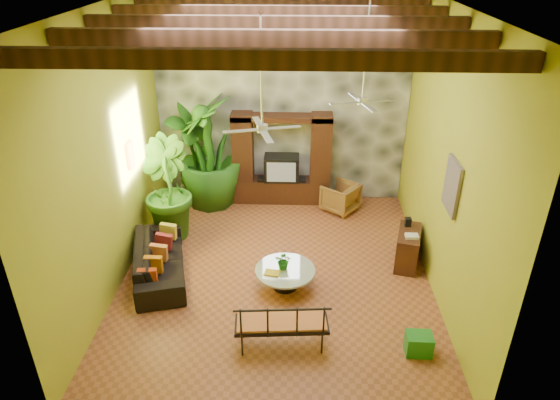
{
  "coord_description": "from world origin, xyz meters",
  "views": [
    {
      "loc": [
        0.37,
        -8.13,
        5.96
      ],
      "look_at": [
        0.07,
        0.2,
        1.56
      ],
      "focal_mm": 32.0,
      "sensor_mm": 36.0,
      "label": 1
    }
  ],
  "objects_px": {
    "sofa": "(160,259)",
    "wicker_armchair": "(340,197)",
    "tall_plant_a": "(193,153)",
    "entertainment_center": "(282,166)",
    "green_bin": "(419,344)",
    "tall_plant_b": "(165,189)",
    "side_console": "(407,248)",
    "iron_bench": "(282,323)",
    "ceiling_fan_back": "(363,90)",
    "ceiling_fan_front": "(262,116)",
    "tall_plant_c": "(209,152)",
    "coffee_table": "(285,275)"
  },
  "relations": [
    {
      "from": "ceiling_fan_back",
      "to": "side_console",
      "type": "bearing_deg",
      "value": -35.43
    },
    {
      "from": "ceiling_fan_front",
      "to": "sofa",
      "type": "xyz_separation_m",
      "value": [
        -2.1,
        0.32,
        -3.06
      ]
    },
    {
      "from": "entertainment_center",
      "to": "tall_plant_b",
      "type": "height_order",
      "value": "entertainment_center"
    },
    {
      "from": "iron_bench",
      "to": "side_console",
      "type": "height_order",
      "value": "iron_bench"
    },
    {
      "from": "wicker_armchair",
      "to": "entertainment_center",
      "type": "bearing_deg",
      "value": -68.3
    },
    {
      "from": "tall_plant_b",
      "to": "side_console",
      "type": "bearing_deg",
      "value": -10.73
    },
    {
      "from": "sofa",
      "to": "entertainment_center",
      "type": "bearing_deg",
      "value": -50.08
    },
    {
      "from": "sofa",
      "to": "tall_plant_b",
      "type": "xyz_separation_m",
      "value": [
        -0.16,
        1.5,
        0.8
      ]
    },
    {
      "from": "entertainment_center",
      "to": "side_console",
      "type": "bearing_deg",
      "value": -45.36
    },
    {
      "from": "tall_plant_b",
      "to": "coffee_table",
      "type": "relative_size",
      "value": 1.99
    },
    {
      "from": "entertainment_center",
      "to": "ceiling_fan_front",
      "type": "distance_m",
      "value": 4.3
    },
    {
      "from": "iron_bench",
      "to": "side_console",
      "type": "relative_size",
      "value": 1.64
    },
    {
      "from": "side_console",
      "to": "green_bin",
      "type": "distance_m",
      "value": 2.53
    },
    {
      "from": "ceiling_fan_front",
      "to": "ceiling_fan_back",
      "type": "height_order",
      "value": "same"
    },
    {
      "from": "wicker_armchair",
      "to": "green_bin",
      "type": "distance_m",
      "value": 4.84
    },
    {
      "from": "entertainment_center",
      "to": "green_bin",
      "type": "relative_size",
      "value": 5.74
    },
    {
      "from": "ceiling_fan_front",
      "to": "ceiling_fan_back",
      "type": "bearing_deg",
      "value": 41.63
    },
    {
      "from": "sofa",
      "to": "iron_bench",
      "type": "relative_size",
      "value": 1.52
    },
    {
      "from": "sofa",
      "to": "wicker_armchair",
      "type": "distance_m",
      "value": 4.66
    },
    {
      "from": "iron_bench",
      "to": "green_bin",
      "type": "bearing_deg",
      "value": -4.38
    },
    {
      "from": "ceiling_fan_back",
      "to": "tall_plant_b",
      "type": "bearing_deg",
      "value": 176.88
    },
    {
      "from": "ceiling_fan_front",
      "to": "green_bin",
      "type": "distance_m",
      "value": 4.44
    },
    {
      "from": "tall_plant_b",
      "to": "ceiling_fan_front",
      "type": "bearing_deg",
      "value": -38.87
    },
    {
      "from": "tall_plant_a",
      "to": "coffee_table",
      "type": "distance_m",
      "value": 4.39
    },
    {
      "from": "ceiling_fan_back",
      "to": "sofa",
      "type": "height_order",
      "value": "ceiling_fan_back"
    },
    {
      "from": "sofa",
      "to": "coffee_table",
      "type": "height_order",
      "value": "sofa"
    },
    {
      "from": "sofa",
      "to": "iron_bench",
      "type": "xyz_separation_m",
      "value": [
        2.47,
        -1.97,
        0.2
      ]
    },
    {
      "from": "side_console",
      "to": "green_bin",
      "type": "xyz_separation_m",
      "value": [
        -0.27,
        -2.51,
        -0.19
      ]
    },
    {
      "from": "tall_plant_b",
      "to": "iron_bench",
      "type": "distance_m",
      "value": 4.4
    },
    {
      "from": "coffee_table",
      "to": "iron_bench",
      "type": "height_order",
      "value": "iron_bench"
    },
    {
      "from": "iron_bench",
      "to": "ceiling_fan_back",
      "type": "bearing_deg",
      "value": 62.08
    },
    {
      "from": "tall_plant_b",
      "to": "wicker_armchair",
      "type": "bearing_deg",
      "value": 18.05
    },
    {
      "from": "ceiling_fan_front",
      "to": "coffee_table",
      "type": "xyz_separation_m",
      "value": [
        0.39,
        -0.01,
        -3.15
      ]
    },
    {
      "from": "tall_plant_a",
      "to": "tall_plant_b",
      "type": "bearing_deg",
      "value": -99.3
    },
    {
      "from": "ceiling_fan_front",
      "to": "tall_plant_c",
      "type": "bearing_deg",
      "value": 114.83
    },
    {
      "from": "green_bin",
      "to": "side_console",
      "type": "bearing_deg",
      "value": 83.84
    },
    {
      "from": "tall_plant_b",
      "to": "sofa",
      "type": "bearing_deg",
      "value": -83.93
    },
    {
      "from": "sofa",
      "to": "green_bin",
      "type": "height_order",
      "value": "sofa"
    },
    {
      "from": "tall_plant_a",
      "to": "green_bin",
      "type": "distance_m",
      "value": 7.0
    },
    {
      "from": "tall_plant_a",
      "to": "wicker_armchair",
      "type": "bearing_deg",
      "value": -7.16
    },
    {
      "from": "tall_plant_c",
      "to": "coffee_table",
      "type": "height_order",
      "value": "tall_plant_c"
    },
    {
      "from": "ceiling_fan_back",
      "to": "entertainment_center",
      "type": "bearing_deg",
      "value": 129.57
    },
    {
      "from": "green_bin",
      "to": "tall_plant_b",
      "type": "bearing_deg",
      "value": 144.3
    },
    {
      "from": "tall_plant_b",
      "to": "coffee_table",
      "type": "height_order",
      "value": "tall_plant_b"
    },
    {
      "from": "tall_plant_c",
      "to": "iron_bench",
      "type": "xyz_separation_m",
      "value": [
        1.93,
        -5.01,
        -0.85
      ]
    },
    {
      "from": "iron_bench",
      "to": "green_bin",
      "type": "distance_m",
      "value": 2.23
    },
    {
      "from": "ceiling_fan_front",
      "to": "coffee_table",
      "type": "bearing_deg",
      "value": -1.18
    },
    {
      "from": "wicker_armchair",
      "to": "tall_plant_c",
      "type": "bearing_deg",
      "value": -56.15
    },
    {
      "from": "side_console",
      "to": "ceiling_fan_front",
      "type": "bearing_deg",
      "value": -148.82
    },
    {
      "from": "ceiling_fan_back",
      "to": "iron_bench",
      "type": "relative_size",
      "value": 1.21
    }
  ]
}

